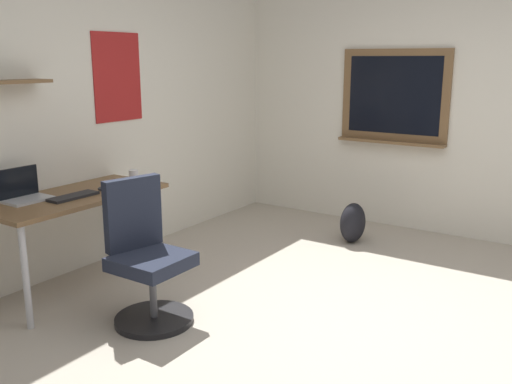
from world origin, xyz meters
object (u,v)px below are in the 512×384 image
Objects in this scene: coffee_mug at (134,176)px; keyboard at (73,196)px; desk at (75,205)px; computer_mouse at (104,188)px; backpack at (353,223)px; office_chair at (146,262)px; laptop at (24,193)px.

keyboard is at bearing -175.54° from coffee_mug.
desk is 0.25m from computer_mouse.
backpack is (1.59, -1.23, -0.59)m from coffee_mug.
coffee_mug is (0.36, 0.05, 0.03)m from computer_mouse.
office_chair is 2.31m from backpack.
computer_mouse is (0.52, -0.23, -0.04)m from laptop.
keyboard is 3.56× the size of computer_mouse.
computer_mouse is at bearing -20.37° from desk.
keyboard is 0.64m from coffee_mug.
computer_mouse reaches higher than backpack.
backpack is (2.23, -1.18, -0.55)m from keyboard.
laptop is (-0.30, 0.15, 0.13)m from desk.
keyboard is 0.97× the size of backpack.
coffee_mug is at bearing 142.26° from backpack.
computer_mouse reaches higher than desk.
office_chair is at bearing -77.39° from laptop.
laptop is at bearing 168.45° from coffee_mug.
office_chair is 10.33× the size of coffee_mug.
desk is 1.42× the size of office_chair.
laptop is (-0.21, 0.95, 0.38)m from office_chair.
office_chair reaches higher than keyboard.
keyboard is (0.24, -0.23, -0.04)m from laptop.
keyboard is at bearing 180.00° from computer_mouse.
computer_mouse reaches higher than keyboard.
office_chair reaches higher than backpack.
laptop is 0.57m from computer_mouse.
laptop reaches higher than keyboard.
keyboard is at bearing 88.21° from office_chair.
keyboard is 0.28m from computer_mouse.
backpack is at bearing -11.53° from office_chair.
keyboard is 2.59m from backpack.
desk is 3.54× the size of backpack.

